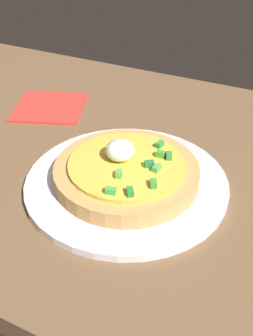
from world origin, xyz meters
The scene contains 4 objects.
dining_table centered at (0.00, 0.00, 1.55)cm, with size 125.27×64.16×3.10cm, color brown.
plate centered at (1.23, -7.61, 3.62)cm, with size 28.34×28.34×1.05cm, color white.
pizza centered at (1.22, -7.59, 5.63)cm, with size 19.98×19.98×5.67cm.
napkin centered at (-22.26, 7.38, 3.30)cm, with size 12.52×12.52×0.40cm, color red.
Camera 1 is at (21.02, -48.01, 38.45)cm, focal length 43.31 mm.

